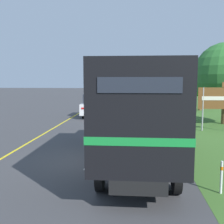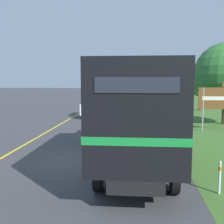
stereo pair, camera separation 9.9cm
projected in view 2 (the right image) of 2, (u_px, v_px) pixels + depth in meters
The scene contains 14 objects.
ground_plane at pixel (89, 161), 11.15m from camera, with size 200.00×200.00×0.00m, color #3D3D3F.
edge_line_yellow at pixel (88, 108), 31.79m from camera, with size 0.12×72.50×0.01m, color yellow.
centre_dash_near at pixel (90, 160), 11.37m from camera, with size 0.12×2.60×0.01m, color white.
centre_dash_mid_a at pixel (107, 131), 17.90m from camera, with size 0.12×2.60×0.01m, color white.
centre_dash_mid_b at pixel (115, 117), 24.43m from camera, with size 0.12×2.60×0.01m, color white.
centre_dash_far at pixel (120, 109), 30.96m from camera, with size 0.12×2.60×0.01m, color white.
centre_dash_farthest at pixel (123, 104), 37.49m from camera, with size 0.12×2.60×0.01m, color white.
horse_trailer_truck at pixel (137, 111), 10.41m from camera, with size 2.57×8.80×3.76m.
lead_car_white at pixel (95, 105), 24.69m from camera, with size 1.80×4.52×2.02m.
lead_car_grey_ahead at pixel (137, 96), 39.68m from camera, with size 1.80×4.57×1.75m.
lead_car_silver_ahead at pixel (120, 91), 57.43m from camera, with size 1.80×3.92×1.78m.
highway_sign at pixel (216, 100), 17.55m from camera, with size 2.12×0.09×3.09m.
roadside_tree_mid at pixel (202, 80), 29.48m from camera, with size 3.44×3.44×4.91m.
delineator_post at pixel (220, 177), 7.92m from camera, with size 0.08×0.08×0.95m.
Camera 2 is at (1.90, -10.72, 3.22)m, focal length 45.00 mm.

